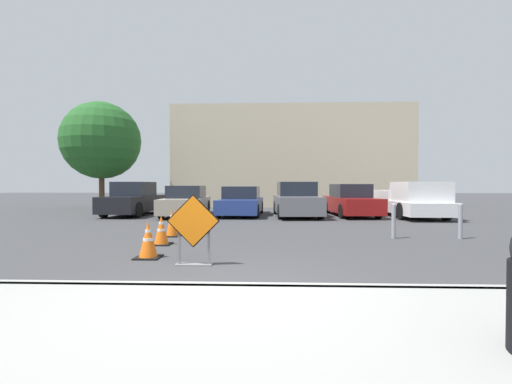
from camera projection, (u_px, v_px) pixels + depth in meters
The scene contains 18 objects.
ground_plane at pixel (256, 219), 14.56m from camera, with size 96.00×96.00×0.00m, color #3D3D3F.
sidewalk_strip at pixel (214, 327), 3.35m from camera, with size 28.13×2.42×0.14m.
curb_lip at pixel (228, 289), 4.56m from camera, with size 28.13×0.20×0.14m.
road_closed_sign at pixel (193, 228), 6.18m from camera, with size 0.96×0.20×1.30m.
traffic_cone_nearest at pixel (148, 240), 6.84m from camera, with size 0.49×0.49×0.74m.
traffic_cone_second at pixel (161, 230), 8.36m from camera, with size 0.47×0.47×0.72m.
traffic_cone_third at pixel (172, 223), 9.72m from camera, with size 0.46×0.46×0.78m.
traffic_cone_fourth at pixel (177, 219), 11.26m from camera, with size 0.47×0.47×0.68m.
parked_car_nearest at pixel (134, 200), 16.53m from camera, with size 1.93×4.22×1.61m.
parked_car_second at pixel (186, 202), 16.33m from camera, with size 2.02×4.78×1.43m.
parked_car_third at pixel (241, 202), 16.56m from camera, with size 2.05×4.53×1.39m.
parked_car_fourth at pixel (296, 201), 15.88m from camera, with size 2.09×4.31×1.60m.
parked_car_fifth at pixel (351, 201), 16.28m from camera, with size 2.00×4.53×1.50m.
pickup_truck at pixel (412, 201), 15.56m from camera, with size 2.12×5.55×1.60m.
bollard_nearest at pixel (394, 220), 9.33m from camera, with size 0.12×0.12×0.96m.
bollard_second at pixel (460, 220), 9.26m from camera, with size 0.12×0.12×0.97m.
building_facade_backdrop at pixel (290, 158), 24.60m from camera, with size 16.04×5.00×6.77m.
street_tree_behind_lot at pixel (101, 141), 20.99m from camera, with size 4.70×4.70×6.54m.
Camera 1 is at (0.54, -4.52, 1.46)m, focal length 24.00 mm.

